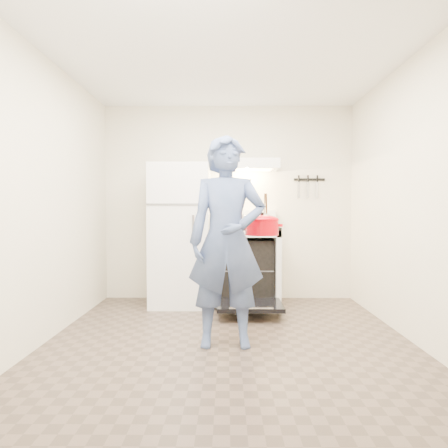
{
  "coord_description": "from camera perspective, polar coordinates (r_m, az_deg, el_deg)",
  "views": [
    {
      "loc": [
        -0.02,
        -3.4,
        1.15
      ],
      "look_at": [
        -0.05,
        1.0,
        1.0
      ],
      "focal_mm": 32.0,
      "sensor_mm": 36.0,
      "label": 1
    }
  ],
  "objects": [
    {
      "name": "stove_body",
      "position": [
        4.93,
        3.31,
        -6.09
      ],
      "size": [
        0.76,
        0.65,
        0.92
      ],
      "primitive_type": "cube",
      "color": "white",
      "rests_on": "floor"
    },
    {
      "name": "range_hood",
      "position": [
        4.99,
        3.3,
        8.4
      ],
      "size": [
        0.76,
        0.5,
        0.12
      ],
      "primitive_type": "cube",
      "color": "white",
      "rests_on": "back_wall"
    },
    {
      "name": "cooktop",
      "position": [
        4.89,
        3.33,
        -0.57
      ],
      "size": [
        0.76,
        0.65,
        0.03
      ],
      "primitive_type": "cube",
      "color": "black",
      "rests_on": "stove_body"
    },
    {
      "name": "backsplash",
      "position": [
        5.17,
        3.17,
        0.85
      ],
      "size": [
        0.76,
        0.07,
        0.2
      ],
      "primitive_type": "cube",
      "color": "white",
      "rests_on": "cooktop"
    },
    {
      "name": "floor",
      "position": [
        3.59,
        0.71,
        -16.73
      ],
      "size": [
        3.6,
        3.6,
        0.0
      ],
      "primitive_type": "plane",
      "color": "brown",
      "rests_on": "ground"
    },
    {
      "name": "refrigerator",
      "position": [
        4.9,
        -6.18,
        -1.57
      ],
      "size": [
        0.7,
        0.7,
        1.7
      ],
      "primitive_type": "cube",
      "color": "white",
      "rests_on": "floor"
    },
    {
      "name": "pizza_stone",
      "position": [
        4.9,
        3.65,
        -6.22
      ],
      "size": [
        0.32,
        0.32,
        0.02
      ],
      "primitive_type": "cylinder",
      "color": "#815E48",
      "rests_on": "oven_rack"
    },
    {
      "name": "tea_kettle",
      "position": [
        5.06,
        2.01,
        1.11
      ],
      "size": [
        0.21,
        0.17,
        0.25
      ],
      "primitive_type": null,
      "color": "silver",
      "rests_on": "cooktop"
    },
    {
      "name": "person",
      "position": [
        3.38,
        0.42,
        -2.44
      ],
      "size": [
        0.67,
        0.45,
        1.78
      ],
      "primitive_type": "imported",
      "rotation": [
        0.0,
        0.0,
        0.04
      ],
      "color": "navy",
      "rests_on": "floor"
    },
    {
      "name": "oven_door",
      "position": [
        4.41,
        3.7,
        -11.49
      ],
      "size": [
        0.7,
        0.54,
        0.04
      ],
      "primitive_type": "cube",
      "color": "black",
      "rests_on": "floor"
    },
    {
      "name": "utensil_jar",
      "position": [
        4.7,
        5.97,
        0.66
      ],
      "size": [
        0.11,
        0.11,
        0.13
      ],
      "primitive_type": "cylinder",
      "rotation": [
        0.0,
        0.0,
        -0.23
      ],
      "color": "silver",
      "rests_on": "cooktop"
    },
    {
      "name": "dutch_oven",
      "position": [
        3.68,
        5.43,
        -0.49
      ],
      "size": [
        0.38,
        0.31,
        0.24
      ],
      "primitive_type": null,
      "color": "#D0000A",
      "rests_on": "person"
    },
    {
      "name": "oven_rack",
      "position": [
        4.94,
        3.31,
        -6.32
      ],
      "size": [
        0.6,
        0.52,
        0.01
      ],
      "primitive_type": "cube",
      "color": "slate",
      "rests_on": "stove_body"
    },
    {
      "name": "back_wall",
      "position": [
        5.2,
        0.62,
        3.06
      ],
      "size": [
        3.2,
        0.02,
        2.5
      ],
      "primitive_type": "cube",
      "color": "beige",
      "rests_on": "ground"
    },
    {
      "name": "knife_strip",
      "position": [
        5.31,
        12.09,
        6.23
      ],
      "size": [
        0.4,
        0.02,
        0.03
      ],
      "primitive_type": "cube",
      "color": "black",
      "rests_on": "back_wall"
    }
  ]
}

